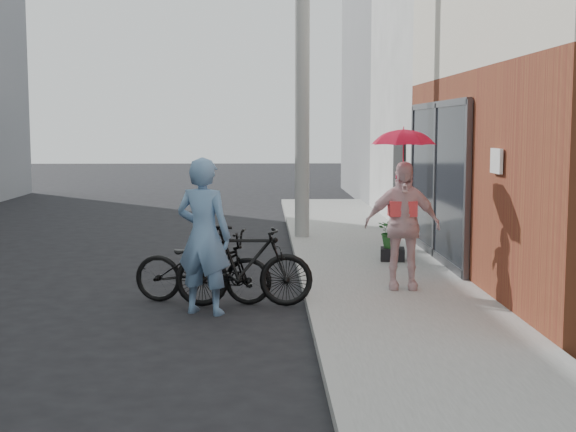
{
  "coord_description": "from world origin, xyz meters",
  "views": [
    {
      "loc": [
        0.37,
        -9.34,
        2.23
      ],
      "look_at": [
        0.67,
        0.77,
        1.1
      ],
      "focal_mm": 50.0,
      "sensor_mm": 36.0,
      "label": 1
    }
  ],
  "objects_px": {
    "utility_pole": "(302,59)",
    "bike_right": "(244,266)",
    "kimono_woman": "(402,225)",
    "planter": "(392,254)",
    "officer": "(204,236)",
    "bike_left": "(203,267)"
  },
  "relations": [
    {
      "from": "utility_pole",
      "to": "kimono_woman",
      "type": "distance_m",
      "value": 5.75
    },
    {
      "from": "bike_left",
      "to": "planter",
      "type": "xyz_separation_m",
      "value": [
        2.81,
        2.46,
        -0.25
      ]
    },
    {
      "from": "planter",
      "to": "bike_left",
      "type": "bearing_deg",
      "value": -138.82
    },
    {
      "from": "bike_left",
      "to": "kimono_woman",
      "type": "relative_size",
      "value": 1.07
    },
    {
      "from": "bike_right",
      "to": "kimono_woman",
      "type": "xyz_separation_m",
      "value": [
        2.05,
        0.48,
        0.44
      ]
    },
    {
      "from": "bike_left",
      "to": "bike_right",
      "type": "bearing_deg",
      "value": -102.74
    },
    {
      "from": "utility_pole",
      "to": "planter",
      "type": "bearing_deg",
      "value": -65.36
    },
    {
      "from": "bike_right",
      "to": "kimono_woman",
      "type": "bearing_deg",
      "value": -75.85
    },
    {
      "from": "utility_pole",
      "to": "bike_right",
      "type": "bearing_deg",
      "value": -100.09
    },
    {
      "from": "bike_left",
      "to": "kimono_woman",
      "type": "bearing_deg",
      "value": -73.89
    },
    {
      "from": "utility_pole",
      "to": "kimono_woman",
      "type": "relative_size",
      "value": 4.21
    },
    {
      "from": "kimono_woman",
      "to": "utility_pole",
      "type": "bearing_deg",
      "value": 106.83
    },
    {
      "from": "utility_pole",
      "to": "officer",
      "type": "xyz_separation_m",
      "value": [
        -1.45,
        -5.9,
        -2.56
      ]
    },
    {
      "from": "bike_left",
      "to": "bike_right",
      "type": "height_order",
      "value": "bike_right"
    },
    {
      "from": "kimono_woman",
      "to": "bike_left",
      "type": "bearing_deg",
      "value": -169.47
    },
    {
      "from": "bike_right",
      "to": "kimono_woman",
      "type": "height_order",
      "value": "kimono_woman"
    },
    {
      "from": "officer",
      "to": "bike_left",
      "type": "height_order",
      "value": "officer"
    },
    {
      "from": "utility_pole",
      "to": "bike_left",
      "type": "height_order",
      "value": "utility_pole"
    },
    {
      "from": "bike_left",
      "to": "planter",
      "type": "relative_size",
      "value": 4.74
    },
    {
      "from": "officer",
      "to": "planter",
      "type": "distance_m",
      "value": 4.18
    },
    {
      "from": "bike_right",
      "to": "planter",
      "type": "height_order",
      "value": "bike_right"
    },
    {
      "from": "officer",
      "to": "bike_right",
      "type": "bearing_deg",
      "value": -119.46
    }
  ]
}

